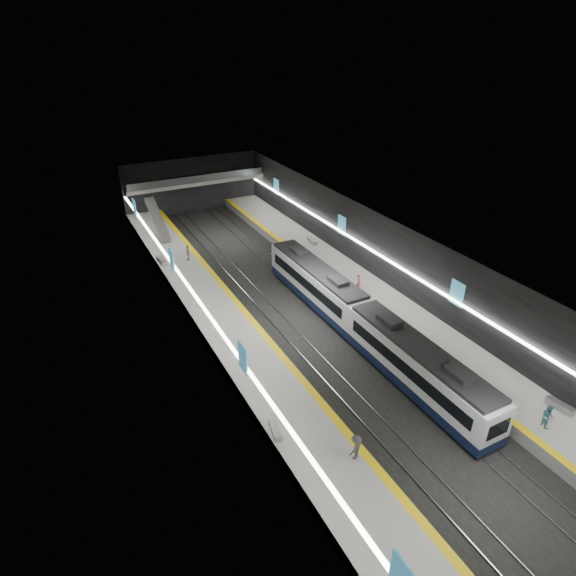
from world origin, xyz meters
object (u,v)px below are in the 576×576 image
passenger_right_a (358,283)px  passenger_left_a (188,253)px  bench_left_far (161,261)px  bench_right_near (560,406)px  train (360,318)px  passenger_left_b (356,447)px  bench_right_far (312,241)px  passenger_right_b (547,416)px  bench_left_near (275,430)px  escalator (158,219)px

passenger_right_a → passenger_left_a: (-12.94, 15.21, -0.06)m
bench_left_far → bench_right_near: (18.74, -36.46, -0.00)m
bench_right_near → passenger_right_a: passenger_right_a is taller
train → passenger_left_b: bearing=-126.0°
train → bench_left_far: train is taller
train → bench_right_near: 16.23m
bench_right_near → bench_right_far: size_ratio=0.93×
bench_left_far → bench_right_far: bench_right_far is taller
passenger_right_b → train: bearing=37.4°
bench_left_near → passenger_left_a: (2.95, 28.59, 0.69)m
escalator → passenger_left_b: 42.32m
passenger_left_a → passenger_left_b: passenger_left_a is taller
train → bench_left_near: 14.21m
passenger_right_b → passenger_left_a: 38.78m
train → bench_left_far: (-12.00, 21.72, -0.96)m
bench_right_far → passenger_right_b: 34.16m
bench_right_far → passenger_right_b: bearing=-86.3°
bench_left_far → passenger_left_b: size_ratio=1.08×
escalator → bench_right_near: 48.31m
bench_left_far → escalator: bearing=70.3°
bench_left_far → passenger_right_a: bearing=-52.0°
train → escalator: escalator is taller
bench_left_far → bench_right_near: size_ratio=1.00×
train → escalator: bearing=108.1°
bench_right_near → passenger_left_b: 15.56m
bench_left_far → bench_right_far: (18.04, -2.95, 0.02)m
passenger_left_b → passenger_left_a: bearing=-112.3°
bench_left_near → passenger_left_b: 5.49m
train → bench_left_near: size_ratio=17.10×
bench_right_near → passenger_right_b: bearing=-176.4°
bench_left_far → passenger_right_a: passenger_right_a is taller
escalator → passenger_right_a: bearing=-60.7°
passenger_right_b → passenger_left_a: bearing=41.8°
train → passenger_right_a: (3.89, 5.83, -0.23)m
passenger_left_b → bench_right_far: bearing=-138.7°
passenger_right_b → passenger_left_a: size_ratio=0.94×
train → passenger_right_a: 7.01m
bench_right_near → passenger_right_b: size_ratio=1.13×
passenger_right_b → passenger_left_a: (-13.42, 36.39, 0.05)m
passenger_right_b → passenger_left_b: size_ratio=0.95×
escalator → passenger_left_b: escalator is taller
passenger_left_a → bench_right_near: bearing=36.7°
bench_right_near → passenger_left_a: bearing=103.1°
bench_left_far → bench_right_near: 40.99m
train → passenger_left_b: 14.50m
escalator → bench_left_far: bearing=-102.8°
escalator → bench_left_far: (-2.00, -8.83, -1.66)m
passenger_right_a → bench_right_far: bearing=13.0°
bench_right_far → passenger_left_b: bearing=-109.0°
passenger_right_a → passenger_left_a: passenger_right_a is taller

